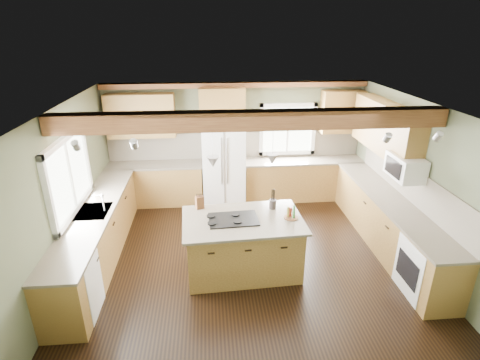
{
  "coord_description": "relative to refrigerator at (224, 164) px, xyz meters",
  "views": [
    {
      "loc": [
        -0.61,
        -5.5,
        3.69
      ],
      "look_at": [
        -0.1,
        0.3,
        1.27
      ],
      "focal_mm": 28.0,
      "sensor_mm": 36.0,
      "label": 1
    }
  ],
  "objects": [
    {
      "name": "floor",
      "position": [
        0.3,
        -2.12,
        -0.9
      ],
      "size": [
        5.6,
        5.6,
        0.0
      ],
      "primitive_type": "plane",
      "color": "black",
      "rests_on": "ground"
    },
    {
      "name": "ceiling",
      "position": [
        0.3,
        -2.12,
        1.7
      ],
      "size": [
        5.6,
        5.6,
        0.0
      ],
      "primitive_type": "plane",
      "rotation": [
        3.14,
        0.0,
        0.0
      ],
      "color": "silver",
      "rests_on": "wall_back"
    },
    {
      "name": "wall_back",
      "position": [
        0.3,
        0.38,
        0.4
      ],
      "size": [
        5.6,
        0.0,
        5.6
      ],
      "primitive_type": "plane",
      "rotation": [
        1.57,
        0.0,
        0.0
      ],
      "color": "#4E543B",
      "rests_on": "ground"
    },
    {
      "name": "wall_left",
      "position": [
        -2.5,
        -2.12,
        0.4
      ],
      "size": [
        0.0,
        5.0,
        5.0
      ],
      "primitive_type": "plane",
      "rotation": [
        1.57,
        0.0,
        1.57
      ],
      "color": "#4E543B",
      "rests_on": "ground"
    },
    {
      "name": "wall_right",
      "position": [
        3.1,
        -2.12,
        0.4
      ],
      "size": [
        0.0,
        5.0,
        5.0
      ],
      "primitive_type": "plane",
      "rotation": [
        1.57,
        0.0,
        -1.57
      ],
      "color": "#4E543B",
      "rests_on": "ground"
    },
    {
      "name": "ceiling_beam",
      "position": [
        0.3,
        -2.55,
        1.57
      ],
      "size": [
        5.55,
        0.26,
        0.26
      ],
      "primitive_type": "cube",
      "color": "#4B2515",
      "rests_on": "ceiling"
    },
    {
      "name": "soffit_trim",
      "position": [
        0.3,
        0.28,
        1.64
      ],
      "size": [
        5.55,
        0.2,
        0.1
      ],
      "primitive_type": "cube",
      "color": "#4B2515",
      "rests_on": "ceiling"
    },
    {
      "name": "backsplash_back",
      "position": [
        0.3,
        0.36,
        0.31
      ],
      "size": [
        5.58,
        0.03,
        0.58
      ],
      "primitive_type": "cube",
      "color": "brown",
      "rests_on": "wall_back"
    },
    {
      "name": "backsplash_right",
      "position": [
        3.08,
        -2.07,
        0.31
      ],
      "size": [
        0.03,
        3.7,
        0.58
      ],
      "primitive_type": "cube",
      "color": "brown",
      "rests_on": "wall_right"
    },
    {
      "name": "base_cab_back_left",
      "position": [
        -1.49,
        0.08,
        -0.46
      ],
      "size": [
        2.02,
        0.6,
        0.88
      ],
      "primitive_type": "cube",
      "color": "brown",
      "rests_on": "floor"
    },
    {
      "name": "counter_back_left",
      "position": [
        -1.49,
        0.08,
        0.0
      ],
      "size": [
        2.06,
        0.64,
        0.04
      ],
      "primitive_type": "cube",
      "color": "#4E4539",
      "rests_on": "base_cab_back_left"
    },
    {
      "name": "base_cab_back_right",
      "position": [
        1.79,
        0.08,
        -0.46
      ],
      "size": [
        2.62,
        0.6,
        0.88
      ],
      "primitive_type": "cube",
      "color": "brown",
      "rests_on": "floor"
    },
    {
      "name": "counter_back_right",
      "position": [
        1.79,
        0.08,
        0.0
      ],
      "size": [
        2.66,
        0.64,
        0.04
      ],
      "primitive_type": "cube",
      "color": "#4E4539",
      "rests_on": "base_cab_back_right"
    },
    {
      "name": "base_cab_left",
      "position": [
        -2.2,
        -2.07,
        -0.46
      ],
      "size": [
        0.6,
        3.7,
        0.88
      ],
      "primitive_type": "cube",
      "color": "brown",
      "rests_on": "floor"
    },
    {
      "name": "counter_left",
      "position": [
        -2.2,
        -2.07,
        0.0
      ],
      "size": [
        0.64,
        3.74,
        0.04
      ],
      "primitive_type": "cube",
      "color": "#4E4539",
      "rests_on": "base_cab_left"
    },
    {
      "name": "base_cab_right",
      "position": [
        2.8,
        -2.07,
        -0.46
      ],
      "size": [
        0.6,
        3.7,
        0.88
      ],
      "primitive_type": "cube",
      "color": "brown",
      "rests_on": "floor"
    },
    {
      "name": "counter_right",
      "position": [
        2.8,
        -2.07,
        0.0
      ],
      "size": [
        0.64,
        3.74,
        0.04
      ],
      "primitive_type": "cube",
      "color": "#4E4539",
      "rests_on": "base_cab_right"
    },
    {
      "name": "upper_cab_back_left",
      "position": [
        -1.69,
        0.21,
        1.05
      ],
      "size": [
        1.4,
        0.35,
        0.9
      ],
      "primitive_type": "cube",
      "color": "brown",
      "rests_on": "wall_back"
    },
    {
      "name": "upper_cab_over_fridge",
      "position": [
        -0.0,
        0.21,
        1.25
      ],
      "size": [
        0.96,
        0.35,
        0.7
      ],
      "primitive_type": "cube",
      "color": "brown",
      "rests_on": "wall_back"
    },
    {
      "name": "upper_cab_right",
      "position": [
        2.92,
        -1.22,
        1.05
      ],
      "size": [
        0.35,
        2.2,
        0.9
      ],
      "primitive_type": "cube",
      "color": "brown",
      "rests_on": "wall_right"
    },
    {
      "name": "upper_cab_back_corner",
      "position": [
        2.6,
        0.21,
        1.05
      ],
      "size": [
        0.9,
        0.35,
        0.9
      ],
      "primitive_type": "cube",
      "color": "brown",
      "rests_on": "wall_back"
    },
    {
      "name": "window_left",
      "position": [
        -2.48,
        -2.07,
        0.65
      ],
      "size": [
        0.04,
        1.6,
        1.05
      ],
      "primitive_type": "cube",
      "color": "white",
      "rests_on": "wall_left"
    },
    {
      "name": "window_back",
      "position": [
        1.45,
        0.36,
        0.65
      ],
      "size": [
        1.1,
        0.04,
        1.0
      ],
      "primitive_type": "cube",
      "color": "white",
      "rests_on": "wall_back"
    },
    {
      "name": "sink",
      "position": [
        -2.2,
        -2.07,
        0.01
      ],
      "size": [
        0.5,
        0.65,
        0.03
      ],
      "primitive_type": "cube",
      "color": "#262628",
      "rests_on": "counter_left"
    },
    {
      "name": "faucet",
      "position": [
        -2.02,
        -2.07,
        0.15
      ],
      "size": [
        0.02,
        0.02,
        0.28
      ],
      "primitive_type": "cylinder",
      "color": "#B2B2B7",
      "rests_on": "sink"
    },
    {
      "name": "dishwasher",
      "position": [
        -2.19,
        -3.37,
        -0.47
      ],
      "size": [
        0.6,
        0.6,
        0.84
      ],
      "primitive_type": "cube",
      "color": "white",
      "rests_on": "floor"
    },
    {
      "name": "oven",
      "position": [
        2.79,
        -3.37,
        -0.47
      ],
      "size": [
        0.6,
        0.72,
        0.84
      ],
      "primitive_type": "cube",
      "color": "white",
      "rests_on": "floor"
    },
    {
      "name": "microwave",
      "position": [
        2.88,
        -2.17,
        0.65
      ],
      "size": [
        0.4,
        0.7,
        0.38
      ],
      "primitive_type": "cube",
      "color": "white",
      "rests_on": "wall_right"
    },
    {
      "name": "pendant_left",
      "position": [
        -0.26,
        -2.57,
        0.98
      ],
      "size": [
        0.18,
        0.18,
        0.16
      ],
      "primitive_type": "cone",
      "rotation": [
        3.14,
        0.0,
        0.0
      ],
      "color": "#B2B2B7",
      "rests_on": "ceiling"
    },
    {
      "name": "pendant_right",
      "position": [
        0.61,
        -2.53,
        0.98
      ],
      "size": [
        0.18,
        0.18,
        0.16
      ],
      "primitive_type": "cone",
      "rotation": [
        3.14,
        0.0,
        0.0
      ],
      "color": "#B2B2B7",
      "rests_on": "ceiling"
    },
    {
      "name": "refrigerator",
      "position": [
        0.0,
        0.0,
        0.0
      ],
      "size": [
        0.9,
        0.74,
        1.8
      ],
      "primitive_type": "cube",
      "color": "white",
      "rests_on": "floor"
    },
    {
      "name": "island",
      "position": [
        0.18,
        -2.55,
        -0.46
      ],
      "size": [
        1.79,
        1.15,
        0.88
      ],
      "primitive_type": "cube",
      "rotation": [
        0.0,
        0.0,
        0.05
      ],
      "color": "brown",
      "rests_on": "floor"
    },
    {
      "name": "island_top",
      "position": [
        0.18,
        -2.55,
        0.0
      ],
      "size": [
        1.91,
        1.27,
        0.04
      ],
      "primitive_type": "cube",
      "rotation": [
        0.0,
        0.0,
        0.05
      ],
      "color": "#4E4539",
      "rests_on": "island"
    },
    {
      "name": "cooktop",
      "position": [
        0.03,
        -2.56,
        0.03
      ],
      "size": [
        0.78,
        0.54,
        0.02
      ],
      "primitive_type": "cube",
      "rotation": [
        0.0,
        0.0,
        0.05
      ],
      "color": "black",
      "rests_on": "island_top"
    },
    {
      "name": "knife_block",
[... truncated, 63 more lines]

